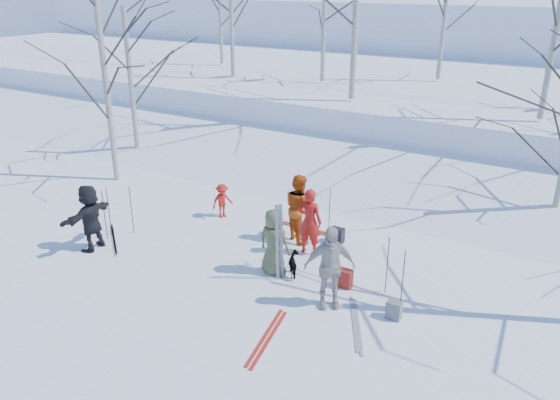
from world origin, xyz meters
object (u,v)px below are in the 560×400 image
Objects in this scene: skier_cream_east at (329,267)px; backpack_red at (345,278)px; skier_redor_behind at (299,208)px; skier_red_north at (310,221)px; skier_olive_center at (274,242)px; dog at (295,265)px; backpack_grey at (394,310)px; skier_red_seated at (222,201)px; skier_grey_west at (90,217)px; backpack_dark at (337,235)px.

skier_cream_east reaches higher than backpack_red.
skier_redor_behind is at bearing 142.77° from backpack_red.
skier_red_north is 1.89m from backpack_red.
skier_olive_center is 1.32m from skier_red_north.
backpack_grey is at bearing 129.93° from dog.
skier_red_seated is 3.67m from skier_grey_west.
skier_redor_behind is (-0.36, 1.82, 0.10)m from skier_olive_center.
dog is (0.25, -1.15, -0.59)m from skier_red_north.
skier_red_seated is 2.49× the size of backpack_dark.
skier_red_north reaches higher than backpack_grey.
dog is at bearing -161.15° from skier_olive_center.
skier_grey_west is 4.50× the size of backpack_grey.
skier_redor_behind reaches higher than dog.
dog reaches higher than backpack_dark.
backpack_grey is (3.03, -0.32, -0.61)m from skier_olive_center.
skier_olive_center is 2.32m from backpack_dark.
backpack_dark is at bearing -126.54° from skier_redor_behind.
skier_red_seated is 2.62× the size of backpack_grey.
skier_red_seated is 1.60× the size of dog.
skier_red_north reaches higher than dog.
skier_red_seated is 2.37× the size of backpack_red.
skier_red_north is 1.71× the size of skier_red_seated.
backpack_red reaches higher than backpack_dark.
skier_olive_center is at bearing 173.89° from backpack_grey.
skier_olive_center reaches higher than backpack_dark.
backpack_grey is (2.56, -0.47, -0.07)m from dog.
skier_red_north is at bearing 149.97° from backpack_grey.
skier_grey_west is (-4.77, -2.62, 0.00)m from skier_red_north.
skier_red_north reaches higher than backpack_dark.
backpack_dark is at bearing -132.58° from dog.
dog is at bearing 169.50° from backpack_grey.
skier_cream_east is at bearing -95.32° from skier_red_seated.
skier_redor_behind is 1.22m from backpack_dark.
backpack_grey is (5.98, -2.29, -0.31)m from skier_red_seated.
skier_cream_east is (1.69, -0.58, 0.11)m from skier_olive_center.
backpack_grey is 3.50m from backpack_dark.
skier_red_north is 0.95× the size of skier_redor_behind.
skier_cream_east is at bearing 122.58° from skier_red_north.
skier_olive_center is 0.88× the size of skier_cream_east.
dog is 1.21m from backpack_red.
skier_red_seated is at bearing -176.58° from backpack_dark.
backpack_red is (-0.02, 0.86, -0.70)m from skier_cream_east.
skier_cream_east is 3.06m from backpack_dark.
backpack_red is at bearing 139.41° from skier_red_north.
skier_red_north is at bearing 113.87° from skier_grey_west.
skier_red_seated is at bearing -32.56° from skier_olive_center.
skier_red_north is at bearing -98.49° from skier_olive_center.
skier_red_north is at bearing -78.34° from skier_red_seated.
skier_cream_east is 1.54m from backpack_grey.
skier_redor_behind reaches higher than skier_red_north.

